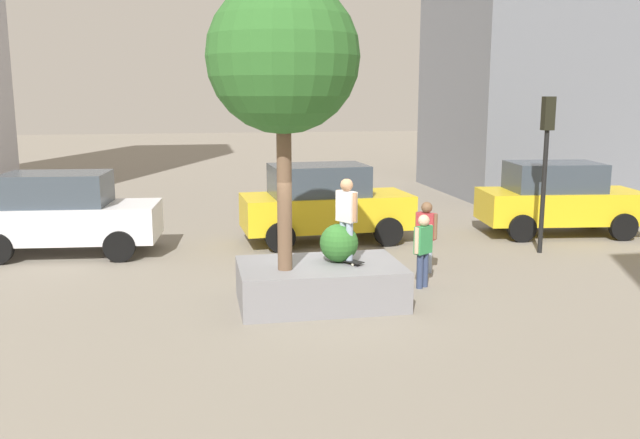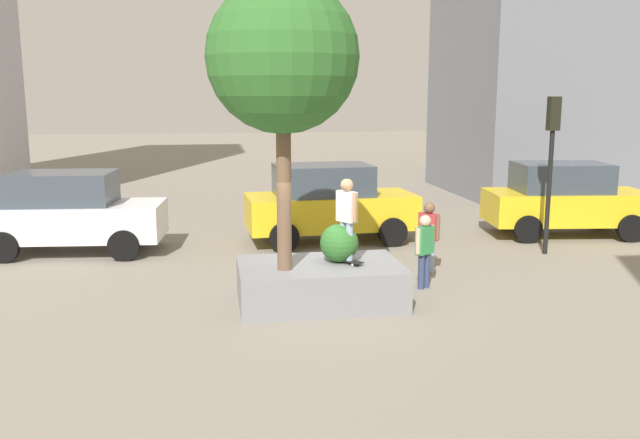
{
  "view_description": "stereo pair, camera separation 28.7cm",
  "coord_description": "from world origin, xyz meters",
  "px_view_note": "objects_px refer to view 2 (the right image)",
  "views": [
    {
      "loc": [
        -2.65,
        -12.93,
        4.13
      ],
      "look_at": [
        -0.28,
        -0.29,
        1.71
      ],
      "focal_mm": 37.51,
      "sensor_mm": 36.0,
      "label": 1
    },
    {
      "loc": [
        -2.36,
        -12.98,
        4.13
      ],
      "look_at": [
        -0.28,
        -0.29,
        1.71
      ],
      "focal_mm": 37.51,
      "sensor_mm": 36.0,
      "label": 2
    }
  ],
  "objects_px": {
    "bystander_watching": "(425,246)",
    "police_car": "(70,212)",
    "plaza_tree": "(283,58)",
    "sedan_parked": "(329,203)",
    "planter_ledge": "(320,284)",
    "traffic_light_corner": "(551,147)",
    "pedestrian_crossing": "(429,232)",
    "taxi_cab": "(565,199)",
    "skateboard": "(346,260)",
    "skateboarder": "(347,213)"
  },
  "relations": [
    {
      "from": "police_car",
      "to": "taxi_cab",
      "type": "bearing_deg",
      "value": -0.17
    },
    {
      "from": "skateboarder",
      "to": "taxi_cab",
      "type": "bearing_deg",
      "value": 34.67
    },
    {
      "from": "police_car",
      "to": "sedan_parked",
      "type": "bearing_deg",
      "value": 2.19
    },
    {
      "from": "skateboard",
      "to": "police_car",
      "type": "relative_size",
      "value": 0.16
    },
    {
      "from": "police_car",
      "to": "pedestrian_crossing",
      "type": "distance_m",
      "value": 9.27
    },
    {
      "from": "traffic_light_corner",
      "to": "pedestrian_crossing",
      "type": "xyz_separation_m",
      "value": [
        -3.65,
        -1.34,
        -1.83
      ]
    },
    {
      "from": "police_car",
      "to": "taxi_cab",
      "type": "distance_m",
      "value": 13.91
    },
    {
      "from": "taxi_cab",
      "to": "pedestrian_crossing",
      "type": "distance_m",
      "value": 6.31
    },
    {
      "from": "skateboard",
      "to": "pedestrian_crossing",
      "type": "bearing_deg",
      "value": 38.73
    },
    {
      "from": "plaza_tree",
      "to": "police_car",
      "type": "relative_size",
      "value": 1.13
    },
    {
      "from": "taxi_cab",
      "to": "traffic_light_corner",
      "type": "distance_m",
      "value": 3.16
    },
    {
      "from": "taxi_cab",
      "to": "traffic_light_corner",
      "type": "bearing_deg",
      "value": -128.63
    },
    {
      "from": "traffic_light_corner",
      "to": "bystander_watching",
      "type": "xyz_separation_m",
      "value": [
        -4.14,
        -2.53,
        -1.87
      ]
    },
    {
      "from": "pedestrian_crossing",
      "to": "traffic_light_corner",
      "type": "bearing_deg",
      "value": 20.11
    },
    {
      "from": "sedan_parked",
      "to": "planter_ledge",
      "type": "bearing_deg",
      "value": -101.75
    },
    {
      "from": "skateboard",
      "to": "pedestrian_crossing",
      "type": "xyz_separation_m",
      "value": [
        2.33,
        1.87,
        0.1
      ]
    },
    {
      "from": "skateboarder",
      "to": "sedan_parked",
      "type": "distance_m",
      "value": 5.67
    },
    {
      "from": "traffic_light_corner",
      "to": "skateboarder",
      "type": "bearing_deg",
      "value": -151.79
    },
    {
      "from": "traffic_light_corner",
      "to": "bystander_watching",
      "type": "height_order",
      "value": "traffic_light_corner"
    },
    {
      "from": "skateboard",
      "to": "sedan_parked",
      "type": "distance_m",
      "value": 5.63
    },
    {
      "from": "sedan_parked",
      "to": "skateboarder",
      "type": "bearing_deg",
      "value": -96.45
    },
    {
      "from": "police_car",
      "to": "traffic_light_corner",
      "type": "height_order",
      "value": "traffic_light_corner"
    },
    {
      "from": "plaza_tree",
      "to": "pedestrian_crossing",
      "type": "xyz_separation_m",
      "value": [
        3.6,
        2.14,
        -3.8
      ]
    },
    {
      "from": "skateboard",
      "to": "skateboarder",
      "type": "xyz_separation_m",
      "value": [
        -0.0,
        0.0,
        0.95
      ]
    },
    {
      "from": "traffic_light_corner",
      "to": "sedan_parked",
      "type": "bearing_deg",
      "value": 155.99
    },
    {
      "from": "plaza_tree",
      "to": "sedan_parked",
      "type": "distance_m",
      "value": 7.16
    },
    {
      "from": "planter_ledge",
      "to": "plaza_tree",
      "type": "xyz_separation_m",
      "value": [
        -0.73,
        -0.28,
        4.36
      ]
    },
    {
      "from": "sedan_parked",
      "to": "traffic_light_corner",
      "type": "bearing_deg",
      "value": -24.01
    },
    {
      "from": "skateboarder",
      "to": "plaza_tree",
      "type": "bearing_deg",
      "value": -168.02
    },
    {
      "from": "taxi_cab",
      "to": "bystander_watching",
      "type": "height_order",
      "value": "taxi_cab"
    },
    {
      "from": "police_car",
      "to": "bystander_watching",
      "type": "bearing_deg",
      "value": -29.81
    },
    {
      "from": "plaza_tree",
      "to": "sedan_parked",
      "type": "bearing_deg",
      "value": 72.07
    },
    {
      "from": "planter_ledge",
      "to": "police_car",
      "type": "xyz_separation_m",
      "value": [
        -5.74,
        5.32,
        0.68
      ]
    },
    {
      "from": "police_car",
      "to": "pedestrian_crossing",
      "type": "xyz_separation_m",
      "value": [
        8.6,
        -3.46,
        -0.12
      ]
    },
    {
      "from": "plaza_tree",
      "to": "police_car",
      "type": "xyz_separation_m",
      "value": [
        -5.01,
        5.6,
        -3.68
      ]
    },
    {
      "from": "taxi_cab",
      "to": "bystander_watching",
      "type": "bearing_deg",
      "value": -141.51
    },
    {
      "from": "skateboard",
      "to": "sedan_parked",
      "type": "bearing_deg",
      "value": 83.55
    },
    {
      "from": "police_car",
      "to": "sedan_parked",
      "type": "height_order",
      "value": "sedan_parked"
    },
    {
      "from": "police_car",
      "to": "planter_ledge",
      "type": "bearing_deg",
      "value": -42.82
    },
    {
      "from": "bystander_watching",
      "to": "police_car",
      "type": "bearing_deg",
      "value": 150.19
    },
    {
      "from": "planter_ledge",
      "to": "plaza_tree",
      "type": "distance_m",
      "value": 4.43
    },
    {
      "from": "bystander_watching",
      "to": "planter_ledge",
      "type": "bearing_deg",
      "value": -164.26
    },
    {
      "from": "pedestrian_crossing",
      "to": "bystander_watching",
      "type": "relative_size",
      "value": 1.04
    },
    {
      "from": "sedan_parked",
      "to": "traffic_light_corner",
      "type": "distance_m",
      "value": 6.09
    },
    {
      "from": "traffic_light_corner",
      "to": "planter_ledge",
      "type": "bearing_deg",
      "value": -153.82
    },
    {
      "from": "skateboarder",
      "to": "police_car",
      "type": "xyz_separation_m",
      "value": [
        -6.27,
        5.33,
        -0.73
      ]
    },
    {
      "from": "plaza_tree",
      "to": "sedan_parked",
      "type": "relative_size",
      "value": 1.12
    },
    {
      "from": "planter_ledge",
      "to": "sedan_parked",
      "type": "bearing_deg",
      "value": 78.25
    },
    {
      "from": "police_car",
      "to": "traffic_light_corner",
      "type": "relative_size",
      "value": 1.17
    },
    {
      "from": "taxi_cab",
      "to": "pedestrian_crossing",
      "type": "height_order",
      "value": "taxi_cab"
    }
  ]
}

